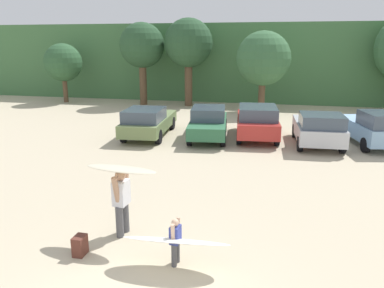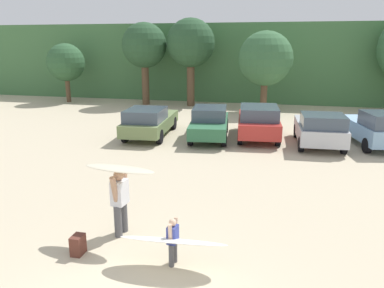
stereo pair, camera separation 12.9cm
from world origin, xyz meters
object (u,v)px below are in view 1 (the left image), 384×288
Objects in this scene: parked_car_forest_green at (208,122)px; surfboard_white at (176,241)px; surfboard_cream at (121,169)px; parked_car_silver at (318,128)px; person_child at (175,239)px; parked_car_red at (257,121)px; person_adult at (121,199)px; parked_car_olive_green at (148,121)px; parked_car_sky_blue at (375,128)px; backpack_dropped at (80,245)px.

surfboard_white is at bearing 179.93° from parked_car_forest_green.
surfboard_cream is 0.79× the size of surfboard_white.
parked_car_silver reaches higher than person_child.
parked_car_red is 2.71× the size of person_adult.
parked_car_olive_green is at bearing 93.37° from parked_car_red.
parked_car_olive_green is 2.66× the size of surfboard_cream.
parked_car_forest_green is 2.47× the size of surfboard_cream.
person_child is at bearing 157.57° from parked_car_silver.
parked_car_red reaches higher than parked_car_silver.
parked_car_sky_blue is at bearing -113.57° from person_child.
parked_car_silver is (5.13, -0.34, 0.01)m from parked_car_forest_green.
surfboard_white is (-1.02, -11.68, -0.24)m from parked_car_red.
parked_car_forest_green is 1.13× the size of parked_car_silver.
parked_car_red is at bearing 74.51° from backpack_dropped.
parked_car_silver reaches higher than parked_car_forest_green.
parked_car_sky_blue reaches higher than backpack_dropped.
person_adult is 1.42m from backpack_dropped.
parked_car_sky_blue is (5.27, -0.31, -0.02)m from parked_car_red.
parked_car_silver reaches higher than parked_car_olive_green.
person_adult is at bearing 130.90° from parked_car_sky_blue.
surfboard_white is at bearing 169.65° from parked_car_red.
person_child is 0.45× the size of surfboard_white.
person_child is at bearing -162.15° from parked_car_olive_green.
parked_car_olive_green is at bearing -62.47° from person_child.
surfboard_cream reaches higher than surfboard_white.
person_adult is at bearing 63.04° from backpack_dropped.
parked_car_forest_green is 10.20m from surfboard_cream.
surfboard_white is (1.31, -11.16, -0.18)m from parked_car_forest_green.
parked_car_olive_green is 2.94× the size of person_adult.
surfboard_cream is at bearing 160.99° from parked_car_red.
person_adult is 0.72× the size of surfboard_white.
person_child is (-3.86, -10.69, -0.22)m from parked_car_silver.
parked_car_olive_green is at bearing -68.12° from surfboard_cream.
parked_car_red is 11.02m from surfboard_cream.
parked_car_red is 1.05× the size of parked_car_sky_blue.
person_adult is 3.67× the size of backpack_dropped.
parked_car_red is at bearing -89.42° from person_child.
parked_car_sky_blue is (10.60, 0.50, 0.06)m from parked_car_olive_green.
parked_car_sky_blue is 12.99m from surfboard_white.
parked_car_red is at bearing -98.35° from person_adult.
parked_car_silver is at bearing -112.40° from parked_car_red.
surfboard_cream is at bearing 129.31° from person_adult.
parked_car_sky_blue reaches higher than person_child.
parked_car_silver reaches higher than surfboard_white.
parked_car_silver is (2.79, -0.86, -0.05)m from parked_car_red.
parked_car_olive_green is at bearing 87.12° from parked_car_silver.
surfboard_cream is at bearing 148.65° from parked_car_silver.
surfboard_cream is (-2.59, -10.67, 0.87)m from parked_car_red.
backpack_dropped is (-2.17, -0.10, -0.36)m from person_child.
parked_car_sky_blue is at bearing -91.13° from parked_car_olive_green.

